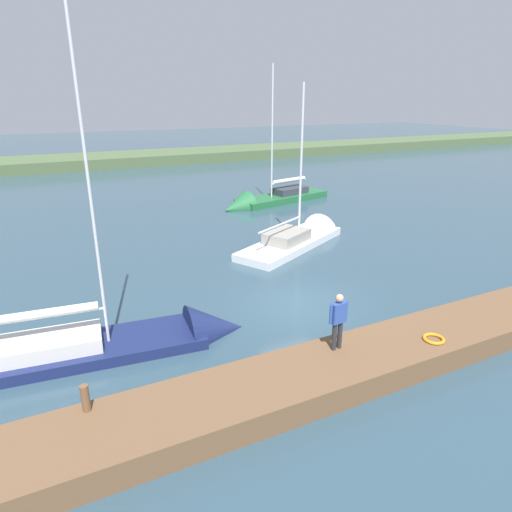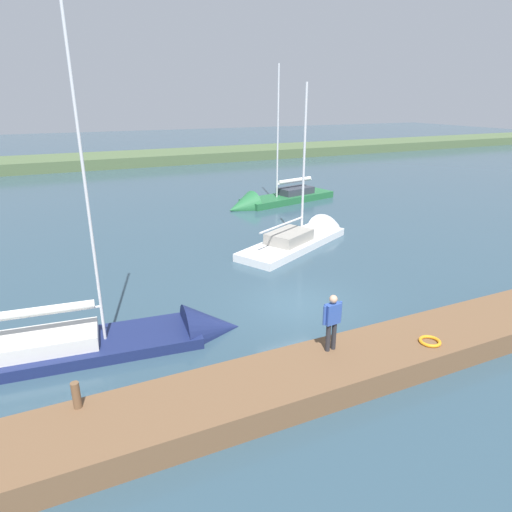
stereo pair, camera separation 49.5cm
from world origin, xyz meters
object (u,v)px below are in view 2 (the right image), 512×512
at_px(mooring_post_near, 76,395).
at_px(life_ring_buoy, 430,341).
at_px(sailboat_outer_mooring, 129,342).
at_px(person_on_dock, 332,319).
at_px(sailboat_far_right, 310,237).
at_px(sailboat_near_dock, 271,202).

relative_size(mooring_post_near, life_ring_buoy, 1.05).
bearing_deg(sailboat_outer_mooring, person_on_dock, -32.16).
distance_m(life_ring_buoy, person_on_dock, 3.26).
height_order(mooring_post_near, sailboat_outer_mooring, sailboat_outer_mooring).
relative_size(life_ring_buoy, sailboat_far_right, 0.07).
height_order(sailboat_far_right, person_on_dock, sailboat_far_right).
bearing_deg(life_ring_buoy, sailboat_outer_mooring, -31.49).
distance_m(sailboat_far_right, person_on_dock, 13.25).
distance_m(sailboat_far_right, sailboat_outer_mooring, 13.74).
bearing_deg(sailboat_near_dock, sailboat_far_right, 64.91).
bearing_deg(sailboat_outer_mooring, sailboat_far_right, 38.71).
height_order(sailboat_far_right, sailboat_near_dock, sailboat_near_dock).
bearing_deg(person_on_dock, life_ring_buoy, 67.18).
bearing_deg(sailboat_near_dock, mooring_post_near, 39.96).
distance_m(mooring_post_near, life_ring_buoy, 10.03).
bearing_deg(sailboat_far_right, sailboat_near_dock, 50.06).
height_order(mooring_post_near, life_ring_buoy, mooring_post_near).
xyz_separation_m(sailboat_far_right, sailboat_near_dock, (-1.94, -8.91, 0.06)).
relative_size(mooring_post_near, person_on_dock, 0.39).
relative_size(mooring_post_near, sailboat_far_right, 0.07).
height_order(life_ring_buoy, sailboat_far_right, sailboat_far_right).
xyz_separation_m(mooring_post_near, sailboat_near_dock, (-15.26, -20.06, -0.89)).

